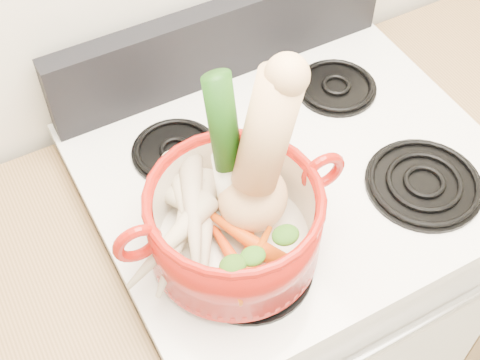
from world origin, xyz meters
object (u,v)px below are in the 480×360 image
dutch_oven (234,223)px  squash (254,159)px  leek (229,155)px  stove_body (282,289)px

dutch_oven → squash: (0.05, 0.02, 0.11)m
dutch_oven → leek: leek is taller
dutch_oven → squash: 0.13m
stove_body → squash: size_ratio=2.93×
stove_body → dutch_oven: size_ratio=3.15×
dutch_oven → squash: bearing=27.8°
squash → leek: (-0.03, 0.03, -0.00)m
stove_body → dutch_oven: dutch_oven is taller
stove_body → squash: 0.72m
stove_body → dutch_oven: 0.62m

